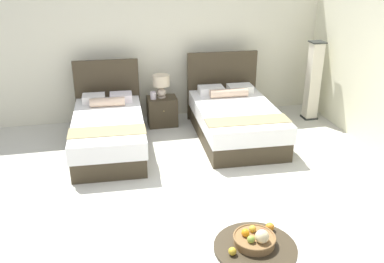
{
  "coord_description": "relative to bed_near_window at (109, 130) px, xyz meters",
  "views": [
    {
      "loc": [
        -1.09,
        -4.78,
        3.02
      ],
      "look_at": [
        0.06,
        0.49,
        0.7
      ],
      "focal_mm": 39.56,
      "sensor_mm": 36.0,
      "label": 1
    }
  ],
  "objects": [
    {
      "name": "ground_plane",
      "position": [
        1.07,
        -1.7,
        -0.33
      ],
      "size": [
        9.91,
        9.75,
        0.02
      ],
      "primitive_type": "cube",
      "color": "beige"
    },
    {
      "name": "wall_back",
      "position": [
        1.07,
        1.37,
        0.98
      ],
      "size": [
        9.91,
        0.12,
        2.6
      ],
      "primitive_type": "cube",
      "color": "beige",
      "rests_on": "ground"
    },
    {
      "name": "bed_near_window",
      "position": [
        0.0,
        0.0,
        0.0
      ],
      "size": [
        1.21,
        2.22,
        1.24
      ],
      "color": "#39301F",
      "rests_on": "ground"
    },
    {
      "name": "bed_near_corner",
      "position": [
        2.15,
        -0.0,
        0.01
      ],
      "size": [
        1.39,
        2.18,
        1.29
      ],
      "color": "#39301F",
      "rests_on": "ground"
    },
    {
      "name": "nightstand",
      "position": [
        1.0,
        0.83,
        -0.05
      ],
      "size": [
        0.54,
        0.43,
        0.53
      ],
      "color": "#39301F",
      "rests_on": "ground"
    },
    {
      "name": "table_lamp",
      "position": [
        1.0,
        0.85,
        0.48
      ],
      "size": [
        0.3,
        0.3,
        0.42
      ],
      "color": "beige",
      "rests_on": "nightstand"
    },
    {
      "name": "vase",
      "position": [
        0.84,
        0.79,
        0.28
      ],
      "size": [
        0.11,
        0.11,
        0.14
      ],
      "color": "silver",
      "rests_on": "nightstand"
    },
    {
      "name": "coffee_table",
      "position": [
        1.25,
        -3.44,
        0.01
      ],
      "size": [
        0.79,
        0.79,
        0.44
      ],
      "color": "#39301F",
      "rests_on": "ground"
    },
    {
      "name": "fruit_bowl",
      "position": [
        1.26,
        -3.41,
        0.18
      ],
      "size": [
        0.41,
        0.41,
        0.2
      ],
      "color": "brown",
      "rests_on": "coffee_table"
    },
    {
      "name": "loose_apple",
      "position": [
        1.01,
        -3.51,
        0.16
      ],
      "size": [
        0.08,
        0.08,
        0.08
      ],
      "color": "gold",
      "rests_on": "coffee_table"
    },
    {
      "name": "loose_orange",
      "position": [
        1.48,
        -3.24,
        0.17
      ],
      "size": [
        0.09,
        0.09,
        0.09
      ],
      "color": "orange",
      "rests_on": "coffee_table"
    },
    {
      "name": "floor_lamp_corner",
      "position": [
        3.85,
        0.56,
        0.43
      ],
      "size": [
        0.26,
        0.26,
        1.49
      ],
      "color": "#272A25",
      "rests_on": "ground"
    }
  ]
}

